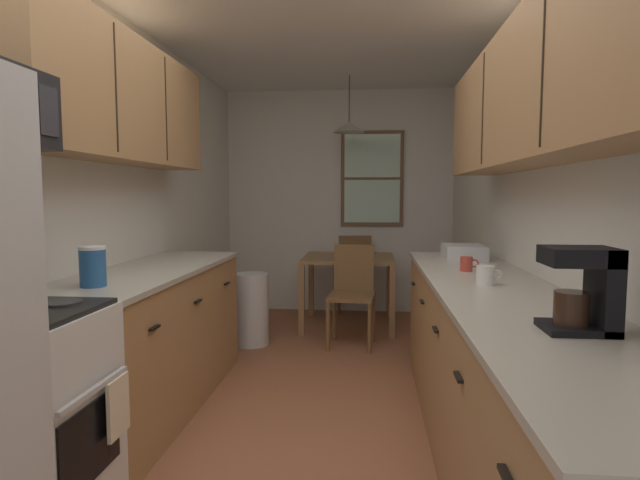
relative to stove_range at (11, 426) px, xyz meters
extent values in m
plane|color=#995B3D|center=(0.99, 1.56, -0.47)|extent=(12.00, 12.00, 0.00)
cube|color=white|center=(-0.36, 1.56, 0.80)|extent=(0.10, 9.00, 2.55)
cube|color=white|center=(2.34, 1.56, 0.80)|extent=(0.10, 9.00, 2.55)
cube|color=white|center=(0.99, 4.21, 0.80)|extent=(4.40, 0.10, 2.55)
cube|color=white|center=(0.00, 0.00, -0.02)|extent=(0.62, 0.58, 0.90)
cube|color=black|center=(0.32, 0.00, -0.05)|extent=(0.01, 0.41, 0.30)
cube|color=silver|center=(0.34, 0.00, 0.16)|extent=(0.02, 0.47, 0.02)
cube|color=black|center=(0.00, 0.00, 0.44)|extent=(0.59, 0.55, 0.02)
cylinder|color=#2D2D2D|center=(0.14, -0.13, 0.45)|extent=(0.15, 0.15, 0.01)
cylinder|color=#2D2D2D|center=(0.14, 0.13, 0.45)|extent=(0.15, 0.15, 0.01)
cube|color=black|center=(0.08, -0.06, 1.21)|extent=(0.01, 0.35, 0.19)
cube|color=#2D2D33|center=(0.08, 0.20, 1.21)|extent=(0.01, 0.12, 0.19)
cube|color=#A87A4C|center=(-0.01, 1.26, -0.04)|extent=(0.60, 1.92, 0.87)
cube|color=#B7B2A3|center=(-0.01, 1.26, 0.41)|extent=(0.63, 1.94, 0.03)
cube|color=black|center=(0.31, 0.62, 0.23)|extent=(0.02, 0.10, 0.01)
cube|color=black|center=(0.31, 1.26, 0.23)|extent=(0.02, 0.10, 0.01)
cube|color=black|center=(0.31, 1.90, 0.23)|extent=(0.02, 0.10, 0.01)
cube|color=#A87A4C|center=(-0.15, 1.21, 1.45)|extent=(0.32, 2.02, 0.73)
cube|color=#2D2319|center=(0.02, 0.88, 1.45)|extent=(0.01, 0.01, 0.67)
cube|color=#2D2319|center=(0.02, 1.54, 1.45)|extent=(0.01, 0.01, 0.67)
cube|color=#A87A4C|center=(1.99, 0.72, -0.04)|extent=(0.60, 3.28, 0.87)
cube|color=#B7B2A3|center=(1.99, 0.72, 0.41)|extent=(0.63, 3.30, 0.03)
cube|color=black|center=(1.68, -0.59, 0.23)|extent=(0.02, 0.10, 0.01)
cube|color=black|center=(1.68, 0.07, 0.23)|extent=(0.02, 0.10, 0.01)
cube|color=black|center=(1.68, 0.72, 0.23)|extent=(0.02, 0.10, 0.01)
cube|color=black|center=(1.68, 1.38, 0.23)|extent=(0.02, 0.10, 0.01)
cube|color=black|center=(1.68, 2.04, 0.23)|extent=(0.02, 0.10, 0.01)
cube|color=#A87A4C|center=(2.13, 0.67, 1.35)|extent=(0.32, 2.98, 0.65)
cube|color=#2D2319|center=(1.97, 0.18, 1.35)|extent=(0.01, 0.01, 0.60)
cube|color=#2D2319|center=(1.97, 1.16, 1.35)|extent=(0.01, 0.01, 0.60)
cube|color=olive|center=(1.14, 3.45, 0.24)|extent=(0.92, 0.86, 0.03)
cube|color=olive|center=(0.71, 3.05, -0.12)|extent=(0.06, 0.06, 0.69)
cube|color=olive|center=(1.57, 3.05, -0.12)|extent=(0.06, 0.06, 0.69)
cube|color=olive|center=(0.71, 3.85, -0.12)|extent=(0.06, 0.06, 0.69)
cube|color=olive|center=(1.57, 3.85, -0.12)|extent=(0.06, 0.06, 0.69)
cube|color=brown|center=(1.20, 2.74, -0.02)|extent=(0.43, 0.43, 0.04)
cube|color=brown|center=(1.22, 2.92, 0.20)|extent=(0.37, 0.06, 0.45)
cylinder|color=brown|center=(1.36, 2.54, -0.26)|extent=(0.04, 0.04, 0.43)
cylinder|color=brown|center=(1.00, 2.58, -0.26)|extent=(0.04, 0.04, 0.43)
cylinder|color=brown|center=(1.40, 2.91, -0.26)|extent=(0.04, 0.04, 0.43)
cylinder|color=brown|center=(1.03, 2.94, -0.26)|extent=(0.04, 0.04, 0.43)
cube|color=brown|center=(1.17, 4.16, -0.02)|extent=(0.45, 0.45, 0.04)
cube|color=brown|center=(1.19, 3.98, 0.20)|extent=(0.37, 0.08, 0.45)
cylinder|color=brown|center=(0.96, 4.32, -0.26)|extent=(0.04, 0.04, 0.43)
cylinder|color=brown|center=(1.32, 4.37, -0.26)|extent=(0.04, 0.04, 0.43)
cylinder|color=brown|center=(1.01, 3.96, -0.26)|extent=(0.04, 0.04, 0.43)
cylinder|color=brown|center=(1.37, 4.01, -0.26)|extent=(0.04, 0.04, 0.43)
cylinder|color=black|center=(1.14, 3.45, 1.85)|extent=(0.01, 0.01, 0.46)
cone|color=#B7B2A8|center=(1.14, 3.45, 1.56)|extent=(0.32, 0.32, 0.10)
sphere|color=white|center=(1.14, 3.45, 1.58)|extent=(0.06, 0.06, 0.06)
cube|color=brown|center=(1.38, 4.14, 1.07)|extent=(0.71, 0.04, 1.08)
cube|color=#B2D1B7|center=(1.38, 4.13, 1.07)|extent=(0.63, 0.01, 1.00)
cube|color=brown|center=(1.38, 4.13, 1.07)|extent=(0.63, 0.02, 0.03)
cylinder|color=silver|center=(0.29, 2.71, -0.15)|extent=(0.31, 0.31, 0.65)
cylinder|color=#265999|center=(-0.01, 0.62, 0.52)|extent=(0.13, 0.13, 0.18)
cylinder|color=white|center=(-0.01, 0.62, 0.62)|extent=(0.13, 0.13, 0.02)
cube|color=beige|center=(0.35, 0.15, 0.03)|extent=(0.02, 0.16, 0.24)
cube|color=black|center=(2.05, -0.02, 0.44)|extent=(0.22, 0.18, 0.02)
cube|color=black|center=(2.13, -0.02, 0.57)|extent=(0.06, 0.18, 0.28)
cube|color=black|center=(2.05, -0.02, 0.68)|extent=(0.22, 0.18, 0.06)
cylinder|color=#331E14|center=(2.03, -0.02, 0.51)|extent=(0.11, 0.11, 0.11)
cylinder|color=white|center=(1.95, 0.87, 0.48)|extent=(0.09, 0.09, 0.10)
torus|color=white|center=(2.00, 0.87, 0.48)|extent=(0.05, 0.01, 0.05)
cylinder|color=#BF3F33|center=(1.94, 1.34, 0.47)|extent=(0.07, 0.07, 0.09)
torus|color=#BF3F33|center=(1.98, 1.34, 0.48)|extent=(0.05, 0.01, 0.05)
cube|color=silver|center=(2.03, 1.94, 0.48)|extent=(0.28, 0.34, 0.10)
cylinder|color=#E0D14C|center=(1.16, 3.40, 0.28)|extent=(0.18, 0.18, 0.06)
camera|label=1|loc=(1.36, -1.76, 0.88)|focal=28.66mm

